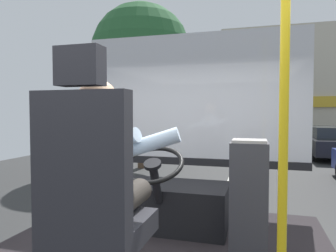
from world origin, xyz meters
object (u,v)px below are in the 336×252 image
Objects in this scene: driver_seat at (93,206)px; bus_driver at (103,167)px; steering_console at (167,204)px; handrail_pole at (284,97)px; parked_car_black at (329,142)px; fare_box at (249,201)px.

bus_driver is at bearing 90.00° from driver_seat.
handrail_pole reaches higher than steering_console.
parked_car_black is at bearing 77.46° from handrail_pole.
fare_box is at bearing 103.28° from handrail_pole.
fare_box is at bearing -103.99° from parked_car_black.
parked_car_black is (3.76, 11.68, -0.39)m from steering_console.
steering_console is at bearing 127.57° from handrail_pole.
handrail_pole reaches higher than driver_seat.
driver_seat is 0.21m from bus_driver.
parked_car_black is at bearing 73.88° from driver_seat.
steering_console is 0.25× the size of parked_car_black.
handrail_pole reaches higher than fare_box.
handrail_pole reaches higher than parked_car_black.
steering_console is 1.26× the size of fare_box.
fare_box is 12.53m from parked_car_black.
steering_console is (0.00, 1.35, -0.38)m from driver_seat.
driver_seat is at bearing -106.12° from parked_car_black.
fare_box is (0.74, 0.88, -0.16)m from driver_seat.
handrail_pole is 13.24m from parked_car_black.
driver_seat is at bearing -169.47° from handrail_pole.
handrail_pole is at bearing -102.54° from parked_car_black.
handrail_pole is at bearing 10.53° from driver_seat.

